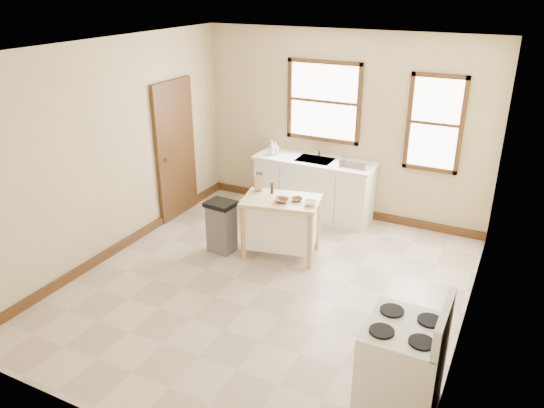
{
  "coord_description": "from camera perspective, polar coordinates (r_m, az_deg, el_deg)",
  "views": [
    {
      "loc": [
        2.55,
        -4.92,
        3.46
      ],
      "look_at": [
        -0.12,
        0.4,
        0.91
      ],
      "focal_mm": 35.0,
      "sensor_mm": 36.0,
      "label": 1
    }
  ],
  "objects": [
    {
      "name": "dish_rack",
      "position": [
        7.82,
        8.97,
        4.37
      ],
      "size": [
        0.43,
        0.32,
        0.11
      ],
      "primitive_type": null,
      "rotation": [
        0.0,
        0.0,
        -0.01
      ],
      "color": "silver",
      "rests_on": "sink_counter"
    },
    {
      "name": "bowl_b",
      "position": [
        6.82,
        2.69,
        0.5
      ],
      "size": [
        0.21,
        0.21,
        0.04
      ],
      "primitive_type": "imported",
      "rotation": [
        0.0,
        0.0,
        0.75
      ],
      "color": "brown",
      "rests_on": "kitchen_island"
    },
    {
      "name": "door_left",
      "position": [
        8.19,
        -10.33,
        5.71
      ],
      "size": [
        0.06,
        0.9,
        2.1
      ],
      "primitive_type": "cube",
      "color": "#402511",
      "rests_on": "ground"
    },
    {
      "name": "soap_bottle_a",
      "position": [
        8.22,
        -0.01,
        6.07
      ],
      "size": [
        0.11,
        0.12,
        0.23
      ],
      "primitive_type": "imported",
      "rotation": [
        0.0,
        0.0,
        0.33
      ],
      "color": "#B2B2B2",
      "rests_on": "sink_counter"
    },
    {
      "name": "gas_stove",
      "position": [
        4.71,
        13.86,
        -15.57
      ],
      "size": [
        0.69,
        0.7,
        1.12
      ],
      "primitive_type": null,
      "color": "white",
      "rests_on": "ground"
    },
    {
      "name": "wall_back",
      "position": [
        8.11,
        7.53,
        8.29
      ],
      "size": [
        4.5,
        0.04,
        2.8
      ],
      "primitive_type": "cube",
      "color": "tan",
      "rests_on": "ground"
    },
    {
      "name": "soap_bottle_b",
      "position": [
        8.26,
        0.36,
        6.01
      ],
      "size": [
        0.11,
        0.11,
        0.2
      ],
      "primitive_type": "imported",
      "rotation": [
        0.0,
        0.0,
        0.29
      ],
      "color": "#B2B2B2",
      "rests_on": "sink_counter"
    },
    {
      "name": "wall_left",
      "position": [
        7.17,
        -16.94,
        5.49
      ],
      "size": [
        0.04,
        5.0,
        2.8
      ],
      "primitive_type": "cube",
      "color": "tan",
      "rests_on": "ground"
    },
    {
      "name": "pepper_grinder",
      "position": [
        7.03,
        -0.0,
        1.73
      ],
      "size": [
        0.04,
        0.04,
        0.15
      ],
      "primitive_type": "cylinder",
      "rotation": [
        0.0,
        0.0,
        -0.01
      ],
      "color": "#3F2311",
      "rests_on": "kitchen_island"
    },
    {
      "name": "wall_right",
      "position": [
        5.34,
        21.32,
        -1.17
      ],
      "size": [
        0.04,
        5.0,
        2.8
      ],
      "primitive_type": "cube",
      "color": "tan",
      "rests_on": "ground"
    },
    {
      "name": "ceiling",
      "position": [
        5.58,
        -0.74,
        16.41
      ],
      "size": [
        5.0,
        5.0,
        0.0
      ],
      "primitive_type": "plane",
      "rotation": [
        3.14,
        0.0,
        0.0
      ],
      "color": "white",
      "rests_on": "ground"
    },
    {
      "name": "baseboard_left",
      "position": [
        7.65,
        -15.62,
        -4.13
      ],
      "size": [
        0.04,
        5.0,
        0.12
      ],
      "primitive_type": "cube",
      "color": "#402511",
      "rests_on": "ground"
    },
    {
      "name": "window_main",
      "position": [
        8.11,
        5.58,
        10.93
      ],
      "size": [
        1.17,
        0.06,
        1.22
      ],
      "primitive_type": null,
      "color": "#402511",
      "rests_on": "wall_back"
    },
    {
      "name": "trash_bin",
      "position": [
        7.19,
        -5.45,
        -2.43
      ],
      "size": [
        0.4,
        0.34,
        0.73
      ],
      "primitive_type": null,
      "rotation": [
        0.0,
        0.0,
        -0.09
      ],
      "color": "#5F5F5D",
      "rests_on": "ground"
    },
    {
      "name": "kitchen_island",
      "position": [
        7.04,
        0.97,
        -2.5
      ],
      "size": [
        1.1,
        0.83,
        0.81
      ],
      "primitive_type": null,
      "rotation": [
        0.0,
        0.0,
        0.21
      ],
      "color": "#F6D090",
      "rests_on": "ground"
    },
    {
      "name": "knife_block",
      "position": [
        7.13,
        -1.5,
        2.24
      ],
      "size": [
        0.14,
        0.14,
        0.2
      ],
      "primitive_type": null,
      "rotation": [
        0.0,
        0.0,
        0.61
      ],
      "color": "tan",
      "rests_on": "kitchen_island"
    },
    {
      "name": "faucet",
      "position": [
        8.2,
        5.13,
        5.88
      ],
      "size": [
        0.03,
        0.03,
        0.22
      ],
      "primitive_type": "cylinder",
      "color": "silver",
      "rests_on": "sink_counter"
    },
    {
      "name": "bowl_a",
      "position": [
        6.77,
        1.04,
        0.39
      ],
      "size": [
        0.22,
        0.22,
        0.05
      ],
      "primitive_type": "imported",
      "rotation": [
        0.0,
        0.0,
        0.16
      ],
      "color": "brown",
      "rests_on": "kitchen_island"
    },
    {
      "name": "window_side",
      "position": [
        7.72,
        17.12,
        8.25
      ],
      "size": [
        0.77,
        0.06,
        1.37
      ],
      "primitive_type": null,
      "color": "#402511",
      "rests_on": "wall_back"
    },
    {
      "name": "floor",
      "position": [
        6.53,
        -0.61,
        -8.79
      ],
      "size": [
        5.0,
        5.0,
        0.0
      ],
      "primitive_type": "plane",
      "color": "#BEA997",
      "rests_on": "ground"
    },
    {
      "name": "sink_counter",
      "position": [
        8.23,
        4.52,
        1.76
      ],
      "size": [
        1.86,
        0.62,
        0.92
      ],
      "primitive_type": null,
      "color": "silver",
      "rests_on": "ground"
    },
    {
      "name": "baseboard_back",
      "position": [
        8.52,
        7.0,
        -0.49
      ],
      "size": [
        4.5,
        0.04,
        0.12
      ],
      "primitive_type": "cube",
      "color": "#402511",
      "rests_on": "ground"
    },
    {
      "name": "bowl_c",
      "position": [
        6.7,
        4.13,
        0.11
      ],
      "size": [
        0.2,
        0.2,
        0.05
      ],
      "primitive_type": "imported",
      "rotation": [
        0.0,
        0.0,
        -0.2
      ],
      "color": "white",
      "rests_on": "kitchen_island"
    }
  ]
}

